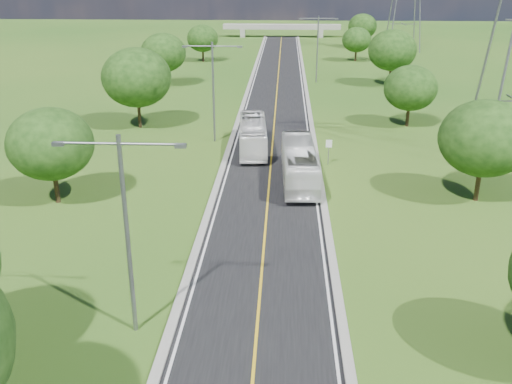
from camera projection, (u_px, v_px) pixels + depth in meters
The scene contains 20 objects.
ground at pixel (275, 108), 72.55m from camera, with size 260.00×260.00×0.00m, color #225217.
road at pixel (276, 98), 78.11m from camera, with size 8.00×150.00×0.06m, color black.
curb_left at pixel (245, 97), 78.29m from camera, with size 0.50×150.00×0.22m, color gray.
curb_right at pixel (307, 98), 77.88m from camera, with size 0.50×150.00×0.22m, color gray.
speed_limit_sign at pixel (329, 148), 51.27m from camera, with size 0.55×0.09×2.40m.
overpass at pixel (282, 27), 145.98m from camera, with size 30.00×3.00×3.20m.
streetlight_near_left at pixel (126, 220), 26.06m from camera, with size 5.90×0.25×10.00m.
streetlight_mid_left at pixel (213, 84), 56.72m from camera, with size 5.90×0.25×10.00m.
streetlight_far_right at pixel (318, 43), 86.80m from camera, with size 5.90×0.25×10.00m.
tree_lb at pixel (50, 144), 41.88m from camera, with size 6.30×6.30×7.33m.
tree_lc at pixel (137, 78), 61.93m from camera, with size 7.56×7.56×8.79m.
tree_ld at pixel (163, 53), 84.55m from camera, with size 6.72×6.72×7.82m.
tree_le at pixel (203, 38), 106.95m from camera, with size 5.88×5.88×6.84m.
tree_rb at pixel (485, 138), 42.10m from camera, with size 6.72×6.72×7.82m.
tree_rc at pixel (410, 88), 62.82m from camera, with size 5.88×5.88×6.84m.
tree_rd at pixel (392, 50), 84.67m from camera, with size 7.14×7.14×8.30m.
tree_re at pixel (357, 40), 107.54m from camera, with size 5.46×5.46×6.35m.
tree_rf at pixel (362, 26), 125.73m from camera, with size 6.30×6.30×7.33m.
bus_outbound at pixel (299, 164), 47.05m from camera, with size 2.65×11.32×3.15m, color white.
bus_inbound at pixel (253, 135), 55.41m from camera, with size 2.50×10.67×2.97m, color white.
Camera 1 is at (1.17, -11.43, 16.72)m, focal length 40.00 mm.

